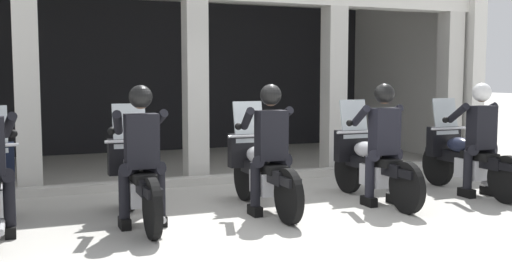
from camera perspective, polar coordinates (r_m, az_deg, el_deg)
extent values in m
plane|color=#A8A59E|center=(10.14, -5.39, -4.26)|extent=(80.00, 80.00, 0.00)
cube|color=black|center=(13.57, -10.55, 5.15)|extent=(11.14, 0.24, 3.32)
cube|color=silver|center=(13.87, 14.16, 5.08)|extent=(0.30, 4.56, 3.32)
cube|color=beige|center=(9.29, -21.05, 3.46)|extent=(0.35, 0.36, 2.88)
cube|color=beige|center=(9.67, -5.82, 3.85)|extent=(0.35, 0.36, 2.88)
cube|color=beige|center=(10.66, 7.43, 3.97)|extent=(0.35, 0.36, 2.88)
cube|color=beige|center=(12.10, 17.99, 3.92)|extent=(0.35, 0.36, 2.88)
cube|color=#B7B5AD|center=(9.33, -4.89, -4.72)|extent=(10.74, 0.24, 0.12)
cylinder|color=silver|center=(6.59, -23.15, -8.37)|extent=(0.07, 0.55, 0.07)
cylinder|color=black|center=(6.72, -23.10, -3.91)|extent=(0.26, 0.29, 0.17)
cylinder|color=black|center=(6.76, -22.50, -6.19)|extent=(0.12, 0.12, 0.53)
cube|color=black|center=(6.84, -22.40, -8.84)|extent=(0.11, 0.26, 0.12)
cylinder|color=black|center=(6.86, -22.55, 0.51)|extent=(0.19, 0.48, 0.31)
sphere|color=black|center=(7.08, -22.18, -0.23)|extent=(0.09, 0.09, 0.09)
cylinder|color=black|center=(7.64, -12.08, -5.10)|extent=(0.09, 0.64, 0.64)
cylinder|color=black|center=(6.29, -9.88, -7.31)|extent=(0.09, 0.64, 0.64)
cube|color=black|center=(7.61, -12.11, -3.56)|extent=(0.14, 0.44, 0.08)
cube|color=silver|center=(6.91, -11.02, -5.77)|extent=(0.28, 0.44, 0.28)
cube|color=black|center=(6.93, -11.12, -4.64)|extent=(0.18, 1.24, 0.16)
ellipsoid|color=#B2B2B7|center=(7.12, -11.48, -2.92)|extent=(0.26, 0.48, 0.22)
cube|color=black|center=(6.74, -10.84, -4.31)|extent=(0.24, 0.52, 0.10)
cube|color=black|center=(6.31, -10.02, -5.64)|extent=(0.16, 0.48, 0.10)
cylinder|color=silver|center=(7.54, -12.04, -3.38)|extent=(0.05, 0.24, 0.53)
cube|color=black|center=(7.46, -11.98, -2.39)|extent=(0.52, 0.16, 0.44)
sphere|color=silver|center=(7.56, -12.12, -2.14)|extent=(0.18, 0.18, 0.18)
cube|color=silver|center=(7.40, -12.01, 0.47)|extent=(0.40, 0.14, 0.54)
cylinder|color=silver|center=(7.34, -11.88, -0.94)|extent=(0.62, 0.04, 0.04)
cylinder|color=silver|center=(6.63, -9.39, -7.92)|extent=(0.07, 0.55, 0.07)
cube|color=black|center=(6.67, -10.87, -0.94)|extent=(0.36, 0.22, 0.60)
cube|color=#591414|center=(6.78, -11.07, -0.67)|extent=(0.05, 0.02, 0.32)
sphere|color=tan|center=(6.65, -10.97, 2.97)|extent=(0.21, 0.21, 0.21)
sphere|color=black|center=(6.65, -10.98, 3.23)|extent=(0.26, 0.26, 0.26)
cylinder|color=black|center=(6.76, -9.69, -3.49)|extent=(0.26, 0.29, 0.17)
cylinder|color=black|center=(6.82, -9.16, -5.76)|extent=(0.12, 0.12, 0.53)
cube|color=black|center=(6.90, -9.13, -8.39)|extent=(0.11, 0.26, 0.12)
cylinder|color=black|center=(6.70, -12.03, -3.61)|extent=(0.26, 0.29, 0.17)
cylinder|color=black|center=(6.74, -12.49, -5.94)|extent=(0.12, 0.12, 0.53)
cube|color=black|center=(6.82, -12.45, -8.60)|extent=(0.11, 0.26, 0.12)
cylinder|color=black|center=(6.92, -9.47, 0.89)|extent=(0.19, 0.48, 0.31)
sphere|color=black|center=(7.14, -9.51, 0.14)|extent=(0.09, 0.09, 0.09)
cylinder|color=black|center=(6.84, -13.08, 0.77)|extent=(0.19, 0.48, 0.31)
sphere|color=black|center=(7.05, -13.64, -0.01)|extent=(0.09, 0.09, 0.09)
cylinder|color=black|center=(8.08, -1.08, -4.41)|extent=(0.09, 0.64, 0.64)
cylinder|color=black|center=(6.81, 3.14, -6.26)|extent=(0.09, 0.64, 0.64)
cube|color=black|center=(8.05, -1.08, -2.95)|extent=(0.14, 0.44, 0.08)
cube|color=silver|center=(7.39, 1.00, -4.94)|extent=(0.28, 0.44, 0.28)
cube|color=black|center=(7.41, 0.85, -3.89)|extent=(0.18, 1.24, 0.16)
ellipsoid|color=#B2B2B7|center=(7.58, 0.21, -2.30)|extent=(0.26, 0.48, 0.22)
cube|color=black|center=(7.23, 1.40, -3.56)|extent=(0.24, 0.52, 0.10)
cube|color=black|center=(6.83, 2.93, -4.72)|extent=(0.16, 0.48, 0.10)
cylinder|color=silver|center=(7.99, -0.93, -2.78)|extent=(0.05, 0.24, 0.53)
cube|color=black|center=(7.91, -0.77, -1.83)|extent=(0.52, 0.16, 0.44)
sphere|color=silver|center=(8.00, -1.03, -1.61)|extent=(0.18, 0.18, 0.18)
cube|color=silver|center=(7.86, -0.72, 0.86)|extent=(0.40, 0.14, 0.54)
cylinder|color=silver|center=(7.80, -0.51, -0.46)|extent=(0.62, 0.04, 0.04)
cylinder|color=silver|center=(7.16, 2.99, -6.87)|extent=(0.07, 0.55, 0.07)
cube|color=black|center=(7.16, 1.47, -0.42)|extent=(0.36, 0.22, 0.60)
cube|color=black|center=(7.27, 1.10, -0.17)|extent=(0.05, 0.02, 0.32)
sphere|color=#936B51|center=(7.15, 1.42, 3.23)|extent=(0.21, 0.21, 0.21)
sphere|color=black|center=(7.15, 1.42, 3.47)|extent=(0.26, 0.26, 0.26)
cylinder|color=black|center=(7.28, 2.42, -2.79)|extent=(0.26, 0.29, 0.17)
cylinder|color=black|center=(7.35, 2.84, -4.89)|extent=(0.12, 0.12, 0.53)
cube|color=black|center=(7.42, 2.79, -7.35)|extent=(0.11, 0.26, 0.12)
cylinder|color=black|center=(7.17, 0.37, -2.91)|extent=(0.26, 0.29, 0.17)
cylinder|color=black|center=(7.19, -0.07, -5.11)|extent=(0.12, 0.12, 0.53)
cube|color=black|center=(7.27, -0.10, -7.61)|extent=(0.11, 0.26, 0.12)
cylinder|color=black|center=(7.45, 2.33, 1.27)|extent=(0.19, 0.48, 0.31)
sphere|color=black|center=(7.66, 1.96, 0.56)|extent=(0.09, 0.09, 0.09)
cylinder|color=black|center=(7.28, -0.83, 1.18)|extent=(0.19, 0.48, 0.31)
sphere|color=black|center=(7.47, -1.70, 0.43)|extent=(0.09, 0.09, 0.09)
cylinder|color=black|center=(8.70, 8.78, -3.76)|extent=(0.09, 0.64, 0.64)
cylinder|color=black|center=(7.55, 14.22, -5.27)|extent=(0.09, 0.64, 0.64)
cube|color=black|center=(8.67, 8.80, -2.41)|extent=(0.14, 0.44, 0.08)
cube|color=silver|center=(8.07, 11.50, -4.17)|extent=(0.28, 0.44, 0.28)
cube|color=black|center=(8.09, 11.33, -3.21)|extent=(0.18, 1.24, 0.16)
ellipsoid|color=#B2B2B7|center=(8.25, 10.51, -1.77)|extent=(0.26, 0.48, 0.22)
cube|color=black|center=(7.93, 12.05, -2.88)|extent=(0.24, 0.52, 0.10)
cube|color=black|center=(7.57, 13.98, -3.88)|extent=(0.16, 0.48, 0.10)
cylinder|color=silver|center=(8.62, 9.00, -2.25)|extent=(0.05, 0.24, 0.53)
cube|color=black|center=(8.55, 9.22, -1.36)|extent=(0.52, 0.16, 0.44)
sphere|color=silver|center=(8.63, 8.88, -1.16)|extent=(0.18, 0.18, 0.18)
cube|color=silver|center=(8.50, 9.33, 1.13)|extent=(0.40, 0.14, 0.54)
cylinder|color=silver|center=(8.44, 9.59, -0.09)|extent=(0.62, 0.04, 0.04)
cylinder|color=silver|center=(7.89, 13.61, -5.87)|extent=(0.07, 0.55, 0.07)
cube|color=black|center=(7.87, 12.18, -0.02)|extent=(0.36, 0.22, 0.60)
cube|color=#14193F|center=(7.96, 11.70, 0.20)|extent=(0.05, 0.02, 0.32)
sphere|color=tan|center=(7.86, 12.17, 3.30)|extent=(0.21, 0.21, 0.21)
sphere|color=black|center=(7.85, 12.17, 3.52)|extent=(0.26, 0.26, 0.26)
cylinder|color=black|center=(8.00, 12.89, -2.18)|extent=(0.26, 0.29, 0.17)
cylinder|color=black|center=(8.07, 13.20, -4.09)|extent=(0.12, 0.12, 0.53)
cube|color=black|center=(8.14, 13.11, -6.34)|extent=(0.11, 0.26, 0.12)
cylinder|color=black|center=(7.84, 11.21, -2.30)|extent=(0.26, 0.29, 0.17)
cylinder|color=black|center=(7.85, 10.81, -4.31)|extent=(0.12, 0.12, 0.53)
cube|color=black|center=(7.92, 10.72, -6.62)|extent=(0.11, 0.26, 0.12)
cylinder|color=black|center=(8.17, 12.59, 1.50)|extent=(0.19, 0.48, 0.31)
sphere|color=black|center=(8.37, 11.99, 0.85)|extent=(0.09, 0.09, 0.09)
cylinder|color=black|center=(7.92, 9.96, 1.44)|extent=(0.19, 0.48, 0.31)
sphere|color=black|center=(8.09, 8.93, 0.75)|extent=(0.09, 0.09, 0.09)
cylinder|color=black|center=(9.57, 16.98, -3.11)|extent=(0.09, 0.64, 0.64)
cylinder|color=black|center=(8.54, 22.89, -4.30)|extent=(0.09, 0.64, 0.64)
cube|color=black|center=(9.54, 17.01, -1.87)|extent=(0.14, 0.44, 0.08)
cube|color=silver|center=(9.00, 19.98, -3.41)|extent=(0.28, 0.44, 0.28)
cube|color=black|center=(9.02, 19.80, -2.55)|extent=(0.18, 1.24, 0.16)
ellipsoid|color=#1E2338|center=(9.16, 18.92, -1.27)|extent=(0.26, 0.48, 0.22)
cube|color=black|center=(8.88, 20.58, -2.24)|extent=(0.24, 0.52, 0.10)
cube|color=black|center=(8.56, 22.65, -3.08)|extent=(0.16, 0.48, 0.10)
cylinder|color=silver|center=(9.49, 17.24, -1.72)|extent=(0.05, 0.24, 0.53)
cube|color=black|center=(9.43, 17.50, -0.92)|extent=(0.52, 0.16, 0.44)
sphere|color=silver|center=(9.50, 17.12, -0.74)|extent=(0.18, 0.18, 0.18)
cube|color=silver|center=(9.38, 17.64, 1.35)|extent=(0.40, 0.14, 0.54)
cylinder|color=silver|center=(9.33, 17.92, 0.24)|extent=(0.62, 0.04, 0.04)
cylinder|color=silver|center=(8.86, 22.04, -4.88)|extent=(0.07, 0.55, 0.07)
cube|color=black|center=(8.82, 20.76, 0.32)|extent=(0.36, 0.22, 0.60)
cube|color=black|center=(8.91, 20.24, 0.52)|extent=(0.05, 0.02, 0.32)
sphere|color=#936B51|center=(8.81, 20.77, 3.28)|extent=(0.21, 0.21, 0.21)
sphere|color=silver|center=(8.81, 20.77, 3.48)|extent=(0.26, 0.26, 0.26)
cylinder|color=black|center=(8.96, 21.26, -1.61)|extent=(0.26, 0.29, 0.17)
cylinder|color=black|center=(9.04, 21.48, -3.32)|extent=(0.12, 0.12, 0.53)
cube|color=black|center=(9.10, 21.37, -5.34)|extent=(0.11, 0.26, 0.12)
cylinder|color=black|center=(8.77, 19.93, -1.71)|extent=(0.26, 0.29, 0.17)
cylinder|color=black|center=(8.77, 19.58, -3.52)|extent=(0.12, 0.12, 0.53)
cube|color=black|center=(8.83, 19.47, -5.59)|extent=(0.11, 0.26, 0.12)
cylinder|color=black|center=(9.12, 20.84, 1.67)|extent=(0.19, 0.48, 0.31)
sphere|color=black|center=(9.31, 20.12, 1.09)|extent=(0.09, 0.09, 0.09)
cylinder|color=black|center=(8.83, 18.74, 1.63)|extent=(0.19, 0.48, 0.31)
sphere|color=black|center=(8.97, 17.65, 1.01)|extent=(0.09, 0.09, 0.09)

